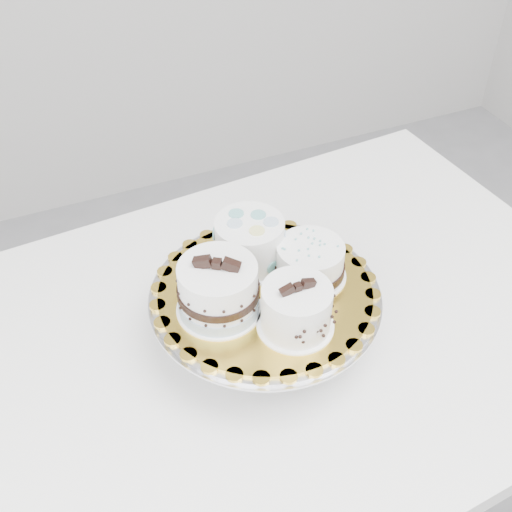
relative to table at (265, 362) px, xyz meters
name	(u,v)px	position (x,y,z in m)	size (l,w,h in m)	color
table	(265,362)	(0.00, 0.00, 0.00)	(1.20, 0.85, 0.75)	white
cake_stand	(265,306)	(-0.01, -0.01, 0.15)	(0.34, 0.34, 0.09)	gray
cake_board	(265,291)	(-0.01, -0.01, 0.18)	(0.32, 0.32, 0.00)	gold
cake_swirl	(296,309)	(0.00, -0.09, 0.22)	(0.11, 0.11, 0.09)	white
cake_banded	(218,291)	(-0.08, -0.02, 0.22)	(0.15, 0.15, 0.10)	white
cake_dots	(250,242)	(0.00, 0.06, 0.22)	(0.13, 0.13, 0.08)	white
cake_ribbon	(310,262)	(0.07, -0.01, 0.21)	(0.13, 0.13, 0.06)	white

